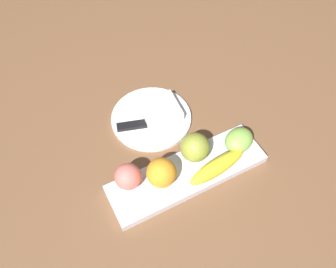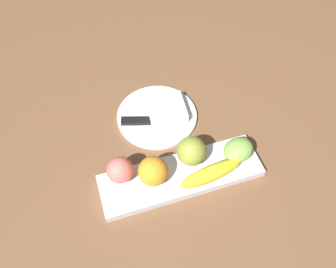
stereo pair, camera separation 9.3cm
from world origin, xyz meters
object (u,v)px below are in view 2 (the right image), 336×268
at_px(fruit_tray, 180,175).
at_px(folded_napkin, 166,109).
at_px(banana, 211,173).
at_px(apple, 192,151).
at_px(knife, 143,121).
at_px(peach, 120,170).
at_px(orange_near_apple, 153,171).
at_px(grape_bunch, 238,150).
at_px(dinner_plate, 157,116).

relative_size(fruit_tray, folded_napkin, 3.93).
bearing_deg(banana, fruit_tray, -36.42).
height_order(apple, knife, apple).
bearing_deg(peach, orange_near_apple, -21.92).
xyz_separation_m(peach, knife, (0.10, 0.16, -0.04)).
relative_size(banana, knife, 0.94).
xyz_separation_m(banana, orange_near_apple, (-0.13, 0.04, 0.02)).
bearing_deg(folded_napkin, knife, -170.01).
distance_m(peach, grape_bunch, 0.30).
bearing_deg(fruit_tray, knife, 103.26).
xyz_separation_m(apple, peach, (-0.18, 0.00, -0.01)).
xyz_separation_m(folded_napkin, knife, (-0.07, -0.01, -0.01)).
bearing_deg(grape_bunch, dinner_plate, 127.64).
bearing_deg(folded_napkin, fruit_tray, -97.90).
distance_m(fruit_tray, knife, 0.20).
bearing_deg(banana, folded_napkin, -88.72).
bearing_deg(dinner_plate, peach, -130.04).
xyz_separation_m(dinner_plate, folded_napkin, (0.03, -0.00, 0.02)).
bearing_deg(orange_near_apple, knife, 82.72).
height_order(banana, peach, peach).
relative_size(apple, peach, 1.16).
bearing_deg(apple, peach, 178.49).
relative_size(banana, grape_bunch, 2.05).
relative_size(peach, knife, 0.37).
bearing_deg(peach, knife, 58.08).
height_order(orange_near_apple, peach, orange_near_apple).
bearing_deg(knife, fruit_tray, -59.59).
bearing_deg(apple, dinner_plate, 102.20).
bearing_deg(peach, fruit_tray, -13.38).
bearing_deg(banana, peach, -25.93).
distance_m(fruit_tray, grape_bunch, 0.16).
xyz_separation_m(apple, folded_napkin, (-0.01, 0.18, -0.04)).
distance_m(grape_bunch, folded_napkin, 0.24).
distance_m(apple, grape_bunch, 0.12).
distance_m(fruit_tray, apple, 0.07).
height_order(peach, dinner_plate, peach).
xyz_separation_m(orange_near_apple, folded_napkin, (0.10, 0.20, -0.03)).
height_order(banana, folded_napkin, banana).
bearing_deg(knife, folded_napkin, 27.14).
bearing_deg(apple, folded_napkin, 93.11).
height_order(apple, dinner_plate, apple).
xyz_separation_m(orange_near_apple, grape_bunch, (0.23, -0.00, -0.01)).
xyz_separation_m(grape_bunch, knife, (-0.20, 0.19, -0.03)).
bearing_deg(dinner_plate, grape_bunch, -52.36).
xyz_separation_m(banana, peach, (-0.21, 0.07, 0.01)).
relative_size(peach, grape_bunch, 0.81).
height_order(grape_bunch, dinner_plate, grape_bunch).
distance_m(apple, banana, 0.07).
bearing_deg(folded_napkin, orange_near_apple, -115.94).
height_order(banana, grape_bunch, grape_bunch).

